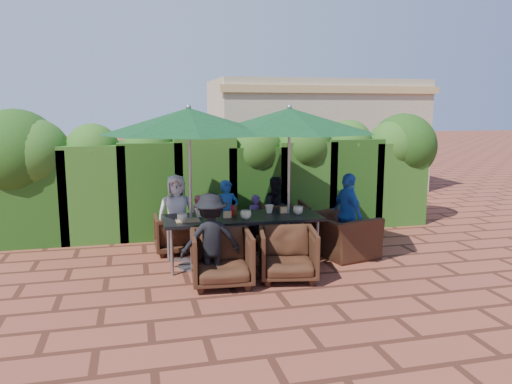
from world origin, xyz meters
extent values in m
plane|color=brown|center=(0.00, 0.00, 0.00)|extent=(80.00, 80.00, 0.00)
cube|color=black|center=(-0.18, 0.23, 0.72)|extent=(2.43, 0.90, 0.05)
cube|color=gray|center=(-0.18, 0.23, 0.12)|extent=(2.23, 0.05, 0.05)
cylinder|color=gray|center=(-1.30, -0.12, 0.35)|extent=(0.05, 0.05, 0.70)
cylinder|color=gray|center=(-1.30, 0.58, 0.35)|extent=(0.05, 0.05, 0.70)
cylinder|color=gray|center=(0.94, -0.12, 0.35)|extent=(0.05, 0.05, 0.70)
cylinder|color=gray|center=(0.94, 0.58, 0.35)|extent=(0.05, 0.05, 0.70)
cylinder|color=gray|center=(-0.98, 0.18, 0.01)|extent=(0.44, 0.44, 0.03)
cylinder|color=gray|center=(-0.98, 0.18, 1.20)|extent=(0.04, 0.04, 2.40)
cone|color=#0B331A|center=(-0.98, 0.18, 2.22)|extent=(2.56, 2.56, 0.38)
sphere|color=gray|center=(-0.98, 0.18, 2.42)|extent=(0.08, 0.08, 0.08)
cylinder|color=gray|center=(0.58, 0.27, 0.01)|extent=(0.44, 0.44, 0.03)
cylinder|color=gray|center=(0.58, 0.27, 1.20)|extent=(0.04, 0.04, 2.40)
cone|color=#0B331A|center=(0.58, 0.27, 2.22)|extent=(2.72, 2.72, 0.38)
sphere|color=gray|center=(0.58, 0.27, 2.42)|extent=(0.08, 0.08, 0.08)
imported|color=black|center=(-1.14, 1.07, 0.36)|extent=(0.71, 0.66, 0.72)
imported|color=black|center=(-0.12, 1.22, 0.35)|extent=(0.88, 0.86, 0.70)
imported|color=black|center=(0.76, 1.13, 0.42)|extent=(0.89, 0.85, 0.84)
imported|color=black|center=(-0.66, -0.68, 0.42)|extent=(0.87, 0.82, 0.84)
imported|color=black|center=(0.28, -0.67, 0.41)|extent=(0.91, 0.87, 0.81)
imported|color=black|center=(1.49, 0.23, 0.46)|extent=(0.89, 1.17, 0.92)
imported|color=silver|center=(-1.12, 1.10, 0.66)|extent=(0.67, 0.42, 1.31)
imported|color=#2159B4|center=(-0.23, 1.24, 0.59)|extent=(0.50, 0.44, 1.17)
imported|color=black|center=(0.67, 1.20, 0.60)|extent=(0.63, 0.45, 1.21)
imported|color=black|center=(-0.80, -0.64, 0.64)|extent=(0.84, 0.42, 1.28)
imported|color=#2159B4|center=(1.62, 0.29, 0.68)|extent=(0.50, 0.84, 1.36)
imported|color=#C94763|center=(-0.69, 1.34, 0.46)|extent=(0.39, 0.35, 0.91)
imported|color=#6A4493|center=(0.29, 1.23, 0.45)|extent=(0.36, 0.32, 0.89)
imported|color=#248731|center=(1.52, 4.08, 0.77)|extent=(1.51, 1.13, 1.54)
imported|color=#C94763|center=(2.27, 4.52, 0.91)|extent=(0.93, 0.62, 1.83)
imported|color=#9C9BA4|center=(3.28, 4.33, 0.76)|extent=(1.07, 0.90, 1.53)
imported|color=beige|center=(-1.12, 0.05, 0.81)|extent=(0.16, 0.16, 0.12)
imported|color=beige|center=(-0.83, 0.34, 0.82)|extent=(0.15, 0.15, 0.14)
imported|color=beige|center=(-0.17, 0.02, 0.82)|extent=(0.17, 0.17, 0.13)
imported|color=beige|center=(0.29, 0.36, 0.82)|extent=(0.14, 0.14, 0.13)
imported|color=beige|center=(0.71, 0.16, 0.81)|extent=(0.16, 0.16, 0.13)
cylinder|color=#B20C0A|center=(-0.32, 0.30, 0.83)|extent=(0.04, 0.04, 0.17)
cylinder|color=#4C230C|center=(-0.27, 0.26, 0.83)|extent=(0.04, 0.04, 0.17)
cube|color=tan|center=(-1.04, 0.10, 0.76)|extent=(0.35, 0.25, 0.02)
cube|color=tan|center=(-0.43, 0.17, 0.80)|extent=(0.12, 0.06, 0.10)
cube|color=tan|center=(0.52, 0.30, 0.80)|extent=(0.12, 0.06, 0.10)
cube|color=#14380F|center=(-3.50, 2.30, 0.85)|extent=(1.15, 0.95, 1.70)
sphere|color=#14380F|center=(-3.50, 2.30, 1.60)|extent=(1.29, 1.29, 1.29)
cube|color=#14380F|center=(-2.50, 2.30, 0.88)|extent=(1.15, 0.95, 1.76)
sphere|color=#14380F|center=(-2.50, 2.30, 1.66)|extent=(0.96, 0.96, 0.96)
cube|color=#14380F|center=(-1.50, 2.30, 0.90)|extent=(1.15, 0.95, 1.79)
sphere|color=#14380F|center=(-1.50, 2.30, 1.69)|extent=(0.93, 0.93, 0.93)
cube|color=#14380F|center=(-0.50, 2.30, 0.94)|extent=(1.15, 0.95, 1.88)
sphere|color=#14380F|center=(-0.50, 2.30, 1.78)|extent=(0.91, 0.91, 0.91)
cube|color=#14380F|center=(0.50, 2.30, 0.84)|extent=(1.15, 0.95, 1.68)
sphere|color=#14380F|center=(0.50, 2.30, 1.58)|extent=(1.14, 1.14, 1.14)
cube|color=#14380F|center=(1.50, 2.30, 0.88)|extent=(1.15, 0.95, 1.76)
sphere|color=#14380F|center=(1.50, 2.30, 1.66)|extent=(1.18, 1.18, 1.18)
cube|color=#14380F|center=(2.50, 2.30, 0.90)|extent=(1.15, 0.95, 1.80)
sphere|color=#14380F|center=(2.50, 2.30, 1.70)|extent=(0.96, 0.96, 0.96)
cube|color=#14380F|center=(3.50, 2.30, 0.85)|extent=(1.15, 0.95, 1.71)
sphere|color=#14380F|center=(3.50, 2.30, 1.61)|extent=(1.09, 1.09, 1.09)
sphere|color=#14380F|center=(-3.80, 2.40, 1.60)|extent=(1.60, 1.60, 1.60)
sphere|color=#14380F|center=(3.80, 2.40, 1.60)|extent=(1.40, 1.40, 1.40)
cube|color=#BCA98C|center=(3.50, 7.00, 1.60)|extent=(6.00, 3.00, 3.20)
cube|color=tan|center=(3.50, 5.55, 2.90)|extent=(6.20, 0.25, 0.20)
camera|label=1|loc=(-1.77, -7.17, 2.41)|focal=35.00mm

